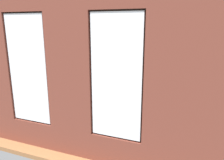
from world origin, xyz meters
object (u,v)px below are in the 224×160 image
(couch_by_window, at_px, (60,121))
(potted_plant_by_left_couch, at_px, (189,95))
(tv_flatscreen, at_px, (42,74))
(potted_plant_beside_window_right, at_px, (15,103))
(remote_gray, at_px, (114,95))
(potted_plant_corner_far_left, at_px, (214,142))
(table_plant_small, at_px, (120,95))
(remote_black, at_px, (118,96))
(media_console, at_px, (43,91))
(coffee_table, at_px, (118,98))
(potted_plant_mid_room_small, at_px, (139,92))
(cup_ceramic, at_px, (105,95))
(potted_plant_between_couches, at_px, (114,122))
(couch_left, at_px, (203,113))
(candle_jar, at_px, (131,95))

(couch_by_window, xyz_separation_m, potted_plant_by_left_couch, (-2.87, -3.13, 0.05))
(tv_flatscreen, height_order, potted_plant_beside_window_right, potted_plant_beside_window_right)
(couch_by_window, distance_m, potted_plant_beside_window_right, 1.35)
(tv_flatscreen, distance_m, potted_plant_by_left_couch, 5.14)
(remote_gray, relative_size, potted_plant_corner_far_left, 0.11)
(table_plant_small, xyz_separation_m, remote_black, (0.10, -0.12, -0.10))
(couch_by_window, relative_size, media_console, 1.79)
(coffee_table, height_order, remote_black, remote_black)
(coffee_table, bearing_deg, potted_plant_beside_window_right, 45.06)
(potted_plant_mid_room_small, bearing_deg, media_console, 13.51)
(cup_ceramic, bearing_deg, tv_flatscreen, -2.88)
(remote_gray, distance_m, potted_plant_between_couches, 2.20)
(table_plant_small, height_order, potted_plant_between_couches, potted_plant_between_couches)
(potted_plant_mid_room_small, distance_m, potted_plant_corner_far_left, 3.64)
(tv_flatscreen, bearing_deg, remote_gray, -178.20)
(couch_left, bearing_deg, remote_gray, -98.80)
(candle_jar, bearing_deg, remote_black, 19.86)
(remote_gray, relative_size, tv_flatscreen, 0.17)
(candle_jar, height_order, potted_plant_between_couches, potted_plant_between_couches)
(candle_jar, distance_m, potted_plant_corner_far_left, 3.19)
(table_plant_small, bearing_deg, potted_plant_beside_window_right, 42.08)
(table_plant_small, xyz_separation_m, media_console, (3.02, -0.12, -0.26))
(potted_plant_beside_window_right, bearing_deg, remote_black, -134.94)
(potted_plant_between_couches, height_order, potted_plant_mid_room_small, potted_plant_between_couches)
(remote_black, relative_size, potted_plant_beside_window_right, 0.12)
(couch_left, distance_m, potted_plant_between_couches, 2.57)
(coffee_table, relative_size, candle_jar, 12.66)
(candle_jar, relative_size, potted_plant_mid_room_small, 0.19)
(cup_ceramic, xyz_separation_m, remote_gray, (-0.24, -0.21, -0.03))
(potted_plant_mid_room_small, bearing_deg, potted_plant_by_left_couch, -169.36)
(couch_by_window, bearing_deg, couch_left, -151.38)
(potted_plant_beside_window_right, bearing_deg, couch_left, -157.65)
(potted_plant_beside_window_right, bearing_deg, remote_gray, -131.24)
(coffee_table, relative_size, cup_ceramic, 15.54)
(tv_flatscreen, xyz_separation_m, potted_plant_between_couches, (-3.52, 1.97, -0.37))
(tv_flatscreen, bearing_deg, remote_black, 179.80)
(coffee_table, distance_m, cup_ceramic, 0.44)
(potted_plant_by_left_couch, bearing_deg, couch_left, 106.55)
(potted_plant_between_couches, bearing_deg, couch_left, -137.17)
(coffee_table, xyz_separation_m, table_plant_small, (-0.10, 0.12, 0.16))
(potted_plant_by_left_couch, bearing_deg, cup_ceramic, 26.47)
(remote_black, distance_m, potted_plant_mid_room_small, 0.95)
(media_console, bearing_deg, remote_black, 179.86)
(candle_jar, xyz_separation_m, potted_plant_by_left_couch, (-1.71, -0.99, -0.08))
(candle_jar, relative_size, tv_flatscreen, 0.11)
(couch_left, bearing_deg, tv_flatscreen, -94.41)
(couch_left, bearing_deg, couch_by_window, -63.32)
(media_console, relative_size, potted_plant_by_left_couch, 1.89)
(candle_jar, relative_size, media_console, 0.10)
(candle_jar, relative_size, potted_plant_between_couches, 0.09)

